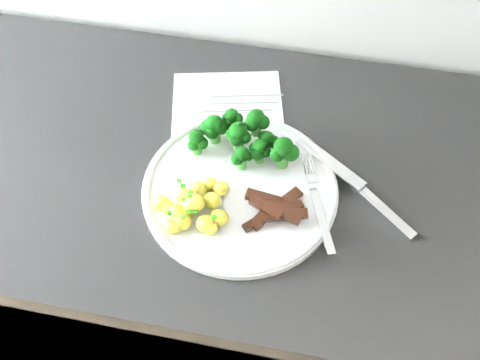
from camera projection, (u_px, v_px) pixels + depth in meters
The scene contains 8 objects.
counter at pixel (274, 290), 1.20m from camera, with size 2.30×0.58×0.86m.
recipe_paper at pixel (228, 128), 0.91m from camera, with size 0.25×0.31×0.00m.
plate at pixel (240, 188), 0.83m from camera, with size 0.30×0.30×0.02m.
broccoli at pixel (244, 137), 0.84m from camera, with size 0.18×0.10×0.06m.
potatoes at pixel (191, 207), 0.79m from camera, with size 0.12×0.11×0.04m.
beef_strips at pixel (275, 209), 0.79m from camera, with size 0.10×0.09×0.03m.
fork at pixel (318, 205), 0.80m from camera, with size 0.07×0.18×0.02m.
knife at pixel (368, 197), 0.82m from camera, with size 0.20×0.17×0.03m.
Camera 1 is at (-0.04, 1.17, 1.55)m, focal length 40.04 mm.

